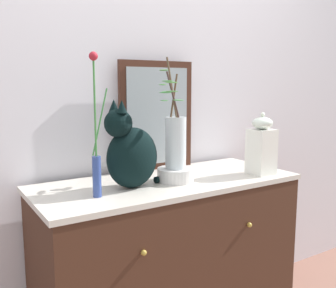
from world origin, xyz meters
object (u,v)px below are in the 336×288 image
(cat_sitting, at_px, (130,152))
(jar_lidded_porcelain, at_px, (261,147))
(vase_glass_clear, at_px, (175,139))
(mirror_leaning, at_px, (157,116))
(sideboard, at_px, (168,267))
(bowl_porcelain, at_px, (176,175))
(vase_slim_green, at_px, (96,152))

(cat_sitting, relative_size, jar_lidded_porcelain, 1.25)
(vase_glass_clear, bearing_deg, mirror_leaning, 76.64)
(mirror_leaning, distance_m, jar_lidded_porcelain, 0.58)
(sideboard, bearing_deg, vase_glass_clear, -69.97)
(bowl_porcelain, relative_size, vase_glass_clear, 0.34)
(sideboard, relative_size, vase_glass_clear, 2.48)
(cat_sitting, bearing_deg, sideboard, 8.51)
(cat_sitting, xyz_separation_m, jar_lidded_porcelain, (0.70, -0.12, -0.02))
(cat_sitting, distance_m, vase_slim_green, 0.19)
(cat_sitting, relative_size, vase_slim_green, 0.68)
(mirror_leaning, bearing_deg, vase_slim_green, -145.75)
(vase_glass_clear, xyz_separation_m, jar_lidded_porcelain, (0.47, -0.11, -0.06))
(mirror_leaning, distance_m, cat_sitting, 0.43)
(vase_slim_green, bearing_deg, cat_sitting, 15.47)
(cat_sitting, distance_m, vase_glass_clear, 0.24)
(mirror_leaning, height_order, vase_glass_clear, vase_glass_clear)
(sideboard, xyz_separation_m, mirror_leaning, (0.08, 0.25, 0.75))
(sideboard, height_order, bowl_porcelain, bowl_porcelain)
(vase_slim_green, bearing_deg, vase_glass_clear, 5.77)
(vase_glass_clear, distance_m, jar_lidded_porcelain, 0.48)
(mirror_leaning, height_order, cat_sitting, mirror_leaning)
(bowl_porcelain, relative_size, jar_lidded_porcelain, 0.55)
(mirror_leaning, relative_size, cat_sitting, 1.45)
(vase_glass_clear, bearing_deg, jar_lidded_porcelain, -12.98)
(sideboard, height_order, vase_glass_clear, vase_glass_clear)
(mirror_leaning, bearing_deg, bowl_porcelain, -102.84)
(vase_slim_green, distance_m, bowl_porcelain, 0.45)
(cat_sitting, height_order, bowl_porcelain, cat_sitting)
(bowl_porcelain, height_order, jar_lidded_porcelain, jar_lidded_porcelain)
(cat_sitting, bearing_deg, mirror_leaning, 42.71)
(vase_slim_green, xyz_separation_m, vase_glass_clear, (0.42, 0.04, 0.02))
(sideboard, distance_m, jar_lidded_porcelain, 0.79)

